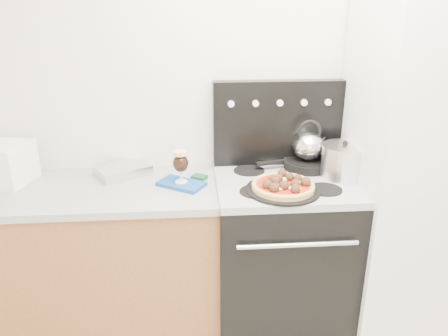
{
  "coord_description": "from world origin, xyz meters",
  "views": [
    {
      "loc": [
        -0.43,
        -1.02,
        1.85
      ],
      "look_at": [
        -0.27,
        1.05,
        1.05
      ],
      "focal_mm": 35.0,
      "sensor_mm": 36.0,
      "label": 1
    }
  ],
  "objects": [
    {
      "name": "fridge",
      "position": [
        0.78,
        1.15,
        0.95
      ],
      "size": [
        0.64,
        0.68,
        1.9
      ],
      "primitive_type": "cube",
      "color": "silver",
      "rests_on": "ground"
    },
    {
      "name": "backguard",
      "position": [
        0.08,
        1.45,
        1.17
      ],
      "size": [
        0.76,
        0.08,
        0.5
      ],
      "primitive_type": "cube",
      "color": "black",
      "rests_on": "cooktop"
    },
    {
      "name": "pizza",
      "position": [
        0.04,
        1.03,
        0.96
      ],
      "size": [
        0.38,
        0.38,
        0.05
      ],
      "primitive_type": null,
      "rotation": [
        0.0,
        0.0,
        -0.2
      ],
      "color": "tan",
      "rests_on": "pizza_pan"
    },
    {
      "name": "pizza_pan",
      "position": [
        0.04,
        1.03,
        0.93
      ],
      "size": [
        0.47,
        0.47,
        0.01
      ],
      "primitive_type": "cylinder",
      "rotation": [
        0.0,
        0.0,
        -0.25
      ],
      "color": "black",
      "rests_on": "cooktop"
    },
    {
      "name": "countertop",
      "position": [
        -1.02,
        1.2,
        0.88
      ],
      "size": [
        1.48,
        0.63,
        0.04
      ],
      "primitive_type": "cube",
      "color": "#9F9FA0",
      "rests_on": "base_cabinet"
    },
    {
      "name": "skillet",
      "position": [
        0.25,
        1.35,
        0.94
      ],
      "size": [
        0.33,
        0.33,
        0.05
      ],
      "primitive_type": "cylinder",
      "rotation": [
        0.0,
        0.0,
        0.22
      ],
      "color": "black",
      "rests_on": "cooktop"
    },
    {
      "name": "tea_kettle",
      "position": [
        0.25,
        1.35,
        1.07
      ],
      "size": [
        0.22,
        0.22,
        0.2
      ],
      "primitive_type": null,
      "rotation": [
        0.0,
        0.0,
        -0.21
      ],
      "color": "silver",
      "rests_on": "skillet"
    },
    {
      "name": "stock_pot",
      "position": [
        0.41,
        1.2,
        1.01
      ],
      "size": [
        0.25,
        0.25,
        0.18
      ],
      "primitive_type": "cylinder",
      "rotation": [
        0.0,
        0.0,
        0.03
      ],
      "color": "silver",
      "rests_on": "cooktop"
    },
    {
      "name": "base_cabinet",
      "position": [
        -1.02,
        1.2,
        0.43
      ],
      "size": [
        1.45,
        0.6,
        0.86
      ],
      "primitive_type": "cube",
      "color": "brown",
      "rests_on": "ground"
    },
    {
      "name": "beer_glass",
      "position": [
        -0.49,
        1.18,
        1.01
      ],
      "size": [
        0.1,
        0.1,
        0.18
      ],
      "primitive_type": null,
      "rotation": [
        0.0,
        0.0,
        -0.23
      ],
      "color": "black",
      "rests_on": "oven_mitt"
    },
    {
      "name": "stove_body",
      "position": [
        0.08,
        1.18,
        0.44
      ],
      "size": [
        0.76,
        0.65,
        0.88
      ],
      "primitive_type": "cube",
      "color": "black",
      "rests_on": "ground"
    },
    {
      "name": "foil_sheet",
      "position": [
        -0.83,
        1.37,
        0.93
      ],
      "size": [
        0.35,
        0.33,
        0.06
      ],
      "primitive_type": "cube",
      "rotation": [
        0.0,
        0.0,
        0.54
      ],
      "color": "white",
      "rests_on": "countertop"
    },
    {
      "name": "oven_mitt",
      "position": [
        -0.49,
        1.18,
        0.91
      ],
      "size": [
        0.29,
        0.26,
        0.02
      ],
      "primitive_type": "cube",
      "rotation": [
        0.0,
        0.0,
        -0.58
      ],
      "color": "#174696",
      "rests_on": "countertop"
    },
    {
      "name": "room_shell",
      "position": [
        0.0,
        0.29,
        1.25
      ],
      "size": [
        3.52,
        3.01,
        2.52
      ],
      "color": "beige",
      "rests_on": "ground"
    },
    {
      "name": "cooktop",
      "position": [
        0.08,
        1.18,
        0.9
      ],
      "size": [
        0.76,
        0.65,
        0.04
      ],
      "primitive_type": "cube",
      "color": "#ADADB2",
      "rests_on": "stove_body"
    }
  ]
}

